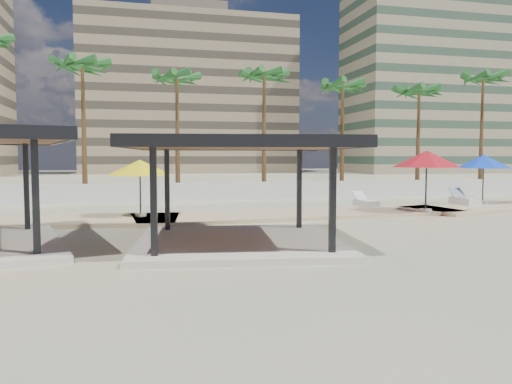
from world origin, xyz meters
TOP-DOWN VIEW (x-y plane):
  - ground at (0.00, 0.00)m, footprint 200.00×200.00m
  - promenade at (2.00, 7.67)m, footprint 44.45×7.97m
  - boundary_wall at (0.00, 16.00)m, footprint 56.00×0.30m
  - building_mid at (4.00, 78.00)m, footprint 38.00×16.00m
  - building_east at (48.00, 66.00)m, footprint 32.00×15.00m
  - pavilion_central at (-2.68, -0.15)m, footprint 7.56×7.56m
  - umbrella_b at (-5.66, 7.12)m, footprint 2.92×2.92m
  - umbrella_c at (7.84, 5.80)m, footprint 4.14×4.14m
  - umbrella_d at (13.53, 8.97)m, footprint 3.90×3.90m
  - lounger_b at (6.35, 9.25)m, footprint 0.75×2.00m
  - lounger_d at (12.20, 8.80)m, footprint 0.97×2.36m
  - palm_c at (-9.00, 18.10)m, footprint 3.00×3.00m
  - palm_d at (-3.00, 18.90)m, footprint 3.00×3.00m
  - palm_e at (3.00, 18.40)m, footprint 3.00×3.00m
  - palm_f at (9.00, 18.60)m, footprint 3.00×3.00m
  - palm_g at (15.00, 18.20)m, footprint 3.00×3.00m
  - palm_h at (21.00, 18.80)m, footprint 3.00×3.00m

SIDE VIEW (x-z plane):
  - ground at x=0.00m, z-range 0.00..0.00m
  - promenade at x=2.00m, z-range -0.06..0.18m
  - lounger_b at x=6.35m, z-range -0.01..0.73m
  - lounger_d at x=12.20m, z-range -0.05..0.82m
  - boundary_wall at x=0.00m, z-range 0.00..1.20m
  - pavilion_central at x=-2.68m, z-range 0.33..3.73m
  - umbrella_b at x=-5.66m, z-range 1.09..3.62m
  - umbrella_d at x=13.53m, z-range 1.18..3.96m
  - umbrella_c at x=7.84m, z-range 1.25..4.21m
  - palm_g at x=15.00m, z-range 3.17..11.76m
  - palm_f at x=9.00m, z-range 3.26..12.04m
  - palm_d at x=-3.00m, z-range 3.36..12.37m
  - palm_e at x=3.00m, z-range 3.50..12.82m
  - palm_c at x=-9.00m, z-range 3.56..13.02m
  - palm_h at x=21.00m, z-range 3.75..13.65m
  - building_mid at x=4.00m, z-range -0.93..29.47m
  - building_east at x=48.00m, z-range -0.93..35.47m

